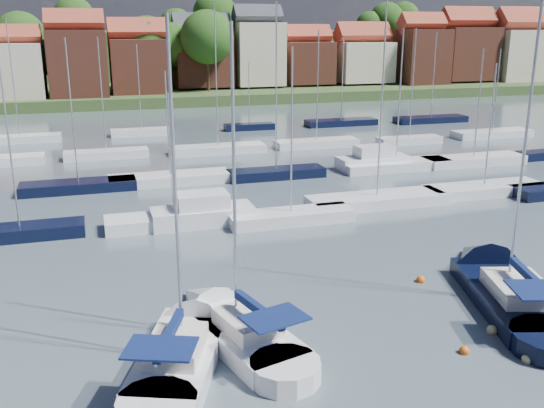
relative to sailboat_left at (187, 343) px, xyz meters
name	(u,v)px	position (x,y,z in m)	size (l,w,h in m)	color
ground	(218,161)	(9.10, 36.60, -0.36)	(260.00, 260.00, 0.00)	#3F4F56
sailboat_left	(187,343)	(0.00, 0.00, 0.00)	(6.65, 11.16, 14.80)	silver
sailboat_centre	(229,325)	(2.08, 1.05, 0.00)	(5.51, 11.00, 14.50)	silver
sailboat_navy	(498,283)	(16.45, 1.49, -0.01)	(7.21, 13.99, 18.64)	black
buoy_d	(527,361)	(13.18, -4.90, -0.36)	(0.48, 0.48, 0.48)	beige
buoy_e	(420,282)	(13.14, 3.51, -0.36)	(0.49, 0.49, 0.49)	#D85914
buoy_g	(492,333)	(13.31, -2.39, -0.36)	(0.48, 0.48, 0.48)	beige
buoy_h	(464,353)	(11.10, -3.57, -0.36)	(0.44, 0.44, 0.44)	#D85914
marina_field	(248,165)	(11.00, 31.75, 0.07)	(79.62, 41.41, 15.93)	silver
far_shore_town	(147,63)	(11.32, 129.27, 4.25)	(212.46, 90.00, 22.27)	#3B4F27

